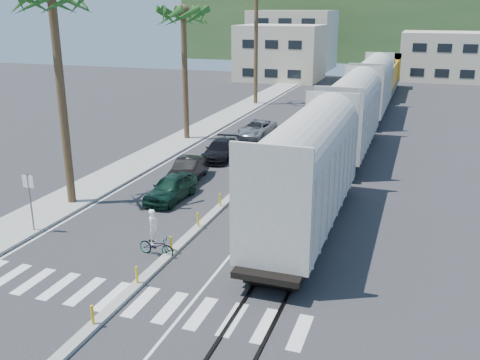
{
  "coord_description": "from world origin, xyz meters",
  "views": [
    {
      "loc": [
        9.8,
        -17.24,
        10.33
      ],
      "look_at": [
        1.41,
        7.22,
        2.0
      ],
      "focal_mm": 40.0,
      "sensor_mm": 36.0,
      "label": 1
    }
  ],
  "objects_px": {
    "car_lead": "(171,188)",
    "car_second": "(188,169)",
    "street_sign": "(30,194)",
    "cyclist": "(156,241)"
  },
  "relations": [
    {
      "from": "car_lead",
      "to": "car_second",
      "type": "height_order",
      "value": "car_second"
    },
    {
      "from": "car_second",
      "to": "cyclist",
      "type": "distance_m",
      "value": 10.68
    },
    {
      "from": "street_sign",
      "to": "cyclist",
      "type": "height_order",
      "value": "street_sign"
    },
    {
      "from": "street_sign",
      "to": "car_lead",
      "type": "relative_size",
      "value": 0.7
    },
    {
      "from": "street_sign",
      "to": "car_lead",
      "type": "bearing_deg",
      "value": 56.49
    },
    {
      "from": "car_lead",
      "to": "street_sign",
      "type": "bearing_deg",
      "value": -120.53
    },
    {
      "from": "car_lead",
      "to": "cyclist",
      "type": "relative_size",
      "value": 2.0
    },
    {
      "from": "car_lead",
      "to": "cyclist",
      "type": "distance_m",
      "value": 7.08
    },
    {
      "from": "car_second",
      "to": "cyclist",
      "type": "xyz_separation_m",
      "value": [
        3.04,
        -10.24,
        -0.04
      ]
    },
    {
      "from": "car_second",
      "to": "cyclist",
      "type": "height_order",
      "value": "cyclist"
    }
  ]
}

